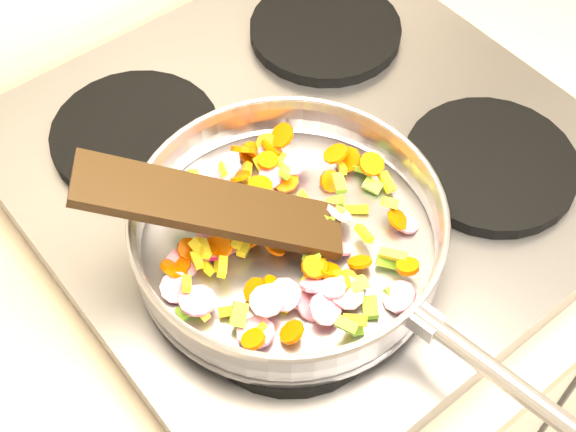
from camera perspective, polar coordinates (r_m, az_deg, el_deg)
cooktop at (r=0.91m, az=1.56°, el=3.62°), size 0.60×0.60×0.04m
grate_fl at (r=0.78m, az=0.20°, el=-6.27°), size 0.19×0.19×0.02m
grate_fr at (r=0.91m, az=14.20°, el=3.57°), size 0.19×0.19×0.02m
grate_bl at (r=0.92m, az=-10.80°, el=5.73°), size 0.19×0.19×0.02m
grate_br at (r=1.03m, az=2.67°, el=13.07°), size 0.19×0.19×0.02m
saute_pan at (r=0.78m, az=0.12°, el=-0.96°), size 0.35×0.51×0.06m
vegetable_heap at (r=0.79m, az=-0.55°, el=-1.30°), size 0.27×0.27×0.05m
wooden_spatula at (r=0.75m, az=-5.41°, el=0.71°), size 0.23×0.19×0.11m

